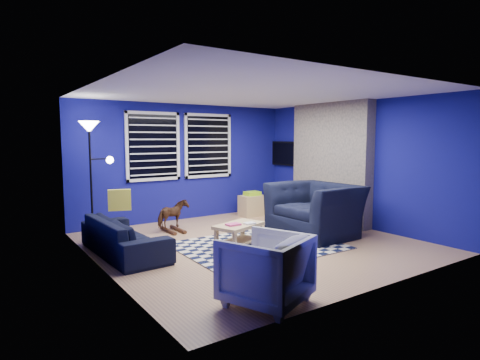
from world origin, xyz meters
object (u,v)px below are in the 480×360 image
Objects in this scene: sofa at (124,236)px; armchair_big at (315,210)px; coffee_table at (239,230)px; cabinet at (252,205)px; rocking_horse at (173,214)px; armchair_bent at (266,269)px; floor_lamp at (91,143)px; tv at (286,153)px.

armchair_big is at bearing -106.32° from sofa.
coffee_table is 1.64× the size of cabinet.
sofa is 3.07× the size of rocking_horse.
armchair_bent is 0.90× the size of coffee_table.
armchair_big reaches higher than coffee_table.
rocking_horse is 2.22m from cabinet.
armchair_big is 0.70× the size of floor_lamp.
sofa is 0.94× the size of floor_lamp.
cabinet is 3.81m from floor_lamp.
floor_lamp reaches higher than rocking_horse.
tv is 5.69m from armchair_bent.
floor_lamp reaches higher than tv.
tv is 1.56m from cabinet.
armchair_bent is (-3.82, -4.10, -1.02)m from tv.
rocking_horse reaches higher than cabinet.
cabinet is (-1.05, -0.05, -1.15)m from tv.
rocking_horse is (-2.01, 1.73, -0.14)m from armchair_big.
armchair_bent is at bearing -169.07° from sofa.
sofa is 2.08× the size of coffee_table.
armchair_big is 2.57× the size of cabinet.
armchair_bent is 1.47× the size of cabinet.
rocking_horse is 1.95m from floor_lamp.
rocking_horse is 1.11× the size of cabinet.
floor_lamp reaches higher than cabinet.
floor_lamp is at bearing 56.24° from rocking_horse.
sofa is at bearing -157.41° from cabinet.
floor_lamp is at bearing -101.60° from armchair_bent.
cabinet is at bearing -177.46° from tv.
floor_lamp is at bearing -178.49° from cabinet.
sofa is at bearing 109.33° from rocking_horse.
cabinet is at bearing -70.68° from sofa.
sofa is 1.79m from coffee_table.
coffee_table is at bearing -129.91° from cabinet.
sofa reaches higher than coffee_table.
rocking_horse is at bearing -55.58° from sofa.
floor_lamp reaches higher than armchair_bent.
tv is 0.48× the size of floor_lamp.
sofa is (-4.46, -1.42, -1.12)m from tv.
tv reaches higher than armchair_big.
rocking_horse is at bearing -16.13° from floor_lamp.
rocking_horse is at bearing 104.22° from coffee_table.
tv is 0.52× the size of sofa.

